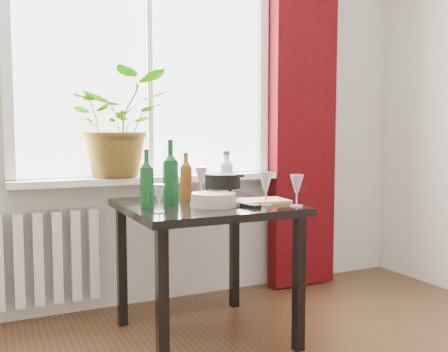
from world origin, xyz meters
name	(u,v)px	position (x,y,z in m)	size (l,w,h in m)	color
window	(148,57)	(0.00, 2.22, 1.60)	(1.72, 0.08, 1.62)	white
windowsill	(153,179)	(0.00, 2.15, 0.82)	(1.72, 0.20, 0.04)	white
curtain	(303,108)	(1.12, 2.12, 1.30)	(0.50, 0.12, 2.56)	#3A0508
radiator	(28,259)	(-0.75, 2.18, 0.38)	(0.80, 0.10, 0.55)	white
table	(205,220)	(0.10, 1.55, 0.65)	(0.85, 0.85, 0.74)	black
potted_plant	(119,124)	(-0.21, 2.17, 1.17)	(0.59, 0.51, 0.66)	#3A691C
wine_bottle_left	(147,178)	(-0.23, 1.53, 0.89)	(0.07, 0.07, 0.30)	#0C4315
wine_bottle_right	(171,172)	(-0.08, 1.58, 0.91)	(0.08, 0.08, 0.35)	#0B3D19
bottle_amber	(186,175)	(0.07, 1.75, 0.88)	(0.07, 0.07, 0.27)	#67350B
cleaning_bottle	(226,174)	(0.34, 1.77, 0.88)	(0.08, 0.08, 0.27)	white
wineglass_front_right	(266,188)	(0.36, 1.34, 0.83)	(0.08, 0.08, 0.18)	silver
wineglass_far_right	(297,190)	(0.48, 1.23, 0.82)	(0.07, 0.07, 0.17)	#AFB6BD
wineglass_back_center	(201,181)	(0.19, 1.82, 0.83)	(0.08, 0.08, 0.18)	silver
wineglass_back_left	(146,187)	(-0.17, 1.75, 0.82)	(0.07, 0.07, 0.16)	#B0B6BD
wineglass_front_left	(159,198)	(-0.22, 1.34, 0.81)	(0.06, 0.06, 0.14)	silver
plate_stack	(214,200)	(0.10, 1.43, 0.77)	(0.24, 0.24, 0.07)	#BBAF9B
fondue_pot	(223,188)	(0.22, 1.57, 0.82)	(0.22, 0.20, 0.15)	black
tv_remote	(247,205)	(0.24, 1.33, 0.75)	(0.05, 0.16, 0.02)	black
cutting_board	(258,201)	(0.37, 1.44, 0.75)	(0.31, 0.20, 0.02)	tan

